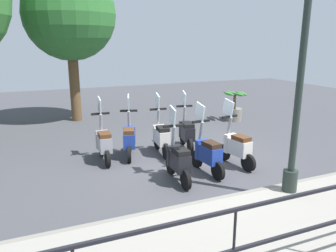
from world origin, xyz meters
TOP-DOWN VIEW (x-y plane):
  - ground_plane at (0.00, 0.00)m, footprint 28.00×28.00m
  - promenade_walkway at (-3.15, 0.00)m, footprint 2.20×20.00m
  - lamp_post_near at (-2.40, -0.85)m, footprint 0.26×0.90m
  - tree_distant at (5.47, 1.94)m, footprint 3.14×3.14m
  - potted_palm at (3.21, -3.39)m, footprint 1.06×0.66m
  - scooter_near_0 at (-0.63, -0.87)m, footprint 1.23×0.46m
  - scooter_near_1 at (-0.78, -0.02)m, footprint 1.23×0.44m
  - scooter_near_2 at (-0.92, 0.75)m, footprint 1.23×0.44m
  - scooter_far_0 at (0.92, -0.34)m, footprint 1.22×0.49m
  - scooter_far_1 at (0.81, 0.43)m, footprint 1.23×0.44m
  - scooter_far_2 at (0.93, 1.25)m, footprint 1.20×0.54m
  - scooter_far_3 at (0.84, 1.91)m, footprint 1.23×0.44m

SIDE VIEW (x-z plane):
  - ground_plane at x=0.00m, z-range 0.00..0.00m
  - promenade_walkway at x=-3.15m, z-range 0.00..0.15m
  - potted_palm at x=3.21m, z-range -0.08..0.97m
  - scooter_near_0 at x=-0.63m, z-range -0.29..1.25m
  - scooter_near_1 at x=-0.78m, z-range -0.29..1.25m
  - scooter_near_2 at x=-0.92m, z-range -0.29..1.25m
  - scooter_far_0 at x=0.92m, z-range -0.29..1.25m
  - scooter_far_1 at x=0.81m, z-range -0.29..1.25m
  - scooter_far_2 at x=0.93m, z-range -0.29..1.25m
  - scooter_far_3 at x=0.84m, z-range -0.29..1.25m
  - lamp_post_near at x=-2.40m, z-range -0.09..4.15m
  - tree_distant at x=5.47m, z-range 1.05..6.35m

